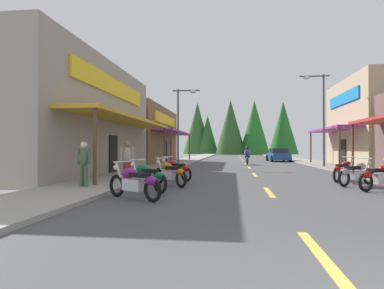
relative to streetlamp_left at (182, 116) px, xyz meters
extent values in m
cube|color=#4C4C4F|center=(4.93, 6.76, -3.89)|extent=(9.69, 87.01, 0.10)
cube|color=#9E9991|center=(-1.28, 6.76, -3.78)|extent=(2.72, 87.01, 0.12)
cube|color=gray|center=(11.13, 6.76, -3.78)|extent=(2.72, 87.01, 0.12)
cube|color=#E0C64C|center=(4.93, -19.74, -3.83)|extent=(0.16, 2.40, 0.01)
cube|color=#E0C64C|center=(4.93, -13.59, -3.83)|extent=(0.16, 2.40, 0.01)
cube|color=#E0C64C|center=(4.93, -6.68, -3.83)|extent=(0.16, 2.40, 0.01)
cube|color=#E0C64C|center=(4.93, -0.53, -3.83)|extent=(0.16, 2.40, 0.01)
cube|color=#E0C64C|center=(4.93, 5.16, -3.83)|extent=(0.16, 2.40, 0.01)
cube|color=#E0C64C|center=(4.93, 11.66, -3.83)|extent=(0.16, 2.40, 0.01)
cube|color=#E0C64C|center=(4.93, 17.45, -3.83)|extent=(0.16, 2.40, 0.01)
cube|color=#E0C64C|center=(4.93, 22.51, -3.83)|extent=(0.16, 2.40, 0.01)
cube|color=#E0C64C|center=(4.93, 27.67, -3.83)|extent=(0.16, 2.40, 0.01)
cube|color=#E0C64C|center=(4.93, 34.12, -3.83)|extent=(0.16, 2.40, 0.01)
cube|color=#E0C64C|center=(4.93, 40.56, -3.83)|extent=(0.16, 2.40, 0.01)
cube|color=gray|center=(-6.29, -7.33, -0.81)|extent=(7.30, 13.54, 6.05)
cube|color=gold|center=(-1.74, -7.33, -0.94)|extent=(1.80, 12.19, 0.16)
cylinder|color=brown|center=(-1.04, -13.22, -2.43)|extent=(0.14, 0.14, 2.82)
cylinder|color=brown|center=(-1.04, -1.43, -2.43)|extent=(0.14, 0.14, 2.82)
cube|color=yellow|center=(-2.58, -7.33, 0.88)|extent=(0.10, 9.48, 0.90)
cube|color=black|center=(-2.60, -7.33, -2.79)|extent=(0.08, 1.10, 2.10)
cube|color=brown|center=(-6.91, 6.37, -1.19)|extent=(8.53, 12.56, 5.28)
cube|color=#8C338C|center=(-1.74, 6.37, -0.94)|extent=(1.80, 11.31, 0.16)
cylinder|color=brown|center=(-1.04, 0.92, -2.43)|extent=(0.14, 0.14, 2.82)
cylinder|color=brown|center=(-1.04, 11.83, -2.43)|extent=(0.14, 0.14, 2.82)
cube|color=yellow|center=(-2.58, 6.37, 0.29)|extent=(0.10, 8.79, 0.90)
cube|color=black|center=(-2.60, 6.37, -2.79)|extent=(0.08, 1.10, 2.10)
cylinder|color=brown|center=(10.89, -3.69, -2.43)|extent=(0.14, 0.14, 2.82)
cube|color=#8C338C|center=(11.59, 2.80, -0.94)|extent=(1.80, 8.51, 0.16)
cylinder|color=brown|center=(10.89, -1.25, -2.43)|extent=(0.14, 0.14, 2.82)
cylinder|color=brown|center=(10.89, 6.86, -2.43)|extent=(0.14, 0.14, 2.82)
cube|color=#197FCC|center=(12.43, 2.80, 1.49)|extent=(0.10, 6.62, 0.90)
cube|color=black|center=(12.45, 2.80, -2.79)|extent=(0.08, 1.10, 2.10)
cylinder|color=#474C51|center=(-0.32, 0.00, -0.91)|extent=(0.14, 0.14, 5.85)
cylinder|color=#474C51|center=(0.31, 0.00, 1.91)|extent=(2.06, 0.10, 0.10)
ellipsoid|color=silver|center=(0.84, 0.00, 1.81)|extent=(0.50, 0.30, 0.24)
cylinder|color=#474C51|center=(10.17, -0.21, -0.52)|extent=(0.14, 0.14, 6.63)
cylinder|color=#474C51|center=(9.54, -0.21, 2.69)|extent=(2.06, 0.10, 0.10)
ellipsoid|color=silver|center=(9.02, -0.21, 2.59)|extent=(0.50, 0.30, 0.24)
torus|color=black|center=(8.02, -13.08, -3.52)|extent=(0.60, 0.41, 0.64)
cube|color=silver|center=(8.67, -12.70, -3.44)|extent=(0.74, 0.60, 0.32)
cube|color=black|center=(8.45, -12.83, -3.16)|extent=(0.66, 0.55, 0.12)
ellipsoid|color=#A51414|center=(8.06, -13.05, -3.29)|extent=(0.50, 0.43, 0.24)
torus|color=black|center=(8.98, -10.86, -3.52)|extent=(0.57, 0.47, 0.64)
torus|color=black|center=(7.78, -11.77, -3.52)|extent=(0.57, 0.47, 0.64)
cube|color=silver|center=(8.38, -11.31, -3.44)|extent=(0.73, 0.65, 0.32)
ellipsoid|color=#99999E|center=(8.54, -11.19, -3.12)|extent=(0.64, 0.59, 0.28)
cube|color=black|center=(8.18, -11.46, -3.16)|extent=(0.65, 0.59, 0.12)
ellipsoid|color=#99999E|center=(7.82, -11.74, -3.29)|extent=(0.50, 0.46, 0.24)
cylinder|color=silver|center=(8.87, -10.94, -3.19)|extent=(0.33, 0.27, 0.71)
cylinder|color=silver|center=(8.78, -11.01, -2.82)|extent=(0.40, 0.50, 0.04)
sphere|color=white|center=(9.00, -10.84, -2.99)|extent=(0.16, 0.16, 0.16)
torus|color=black|center=(8.95, -9.08, -3.52)|extent=(0.48, 0.56, 0.64)
torus|color=black|center=(8.00, -10.24, -3.52)|extent=(0.48, 0.56, 0.64)
cube|color=silver|center=(8.47, -9.66, -3.44)|extent=(0.66, 0.72, 0.32)
ellipsoid|color=#A51414|center=(8.60, -9.51, -3.12)|extent=(0.60, 0.64, 0.28)
cube|color=black|center=(8.31, -9.86, -3.16)|extent=(0.60, 0.64, 0.12)
ellipsoid|color=#A51414|center=(8.03, -10.20, -3.29)|extent=(0.46, 0.49, 0.24)
cylinder|color=silver|center=(8.87, -9.18, -3.19)|extent=(0.28, 0.32, 0.71)
cylinder|color=silver|center=(8.79, -9.28, -2.82)|extent=(0.49, 0.41, 0.04)
sphere|color=white|center=(8.97, -9.06, -2.99)|extent=(0.16, 0.16, 0.16)
torus|color=black|center=(0.45, -15.07, -3.52)|extent=(0.59, 0.43, 0.64)
torus|color=black|center=(1.71, -15.88, -3.52)|extent=(0.59, 0.43, 0.64)
cube|color=silver|center=(1.08, -15.48, -3.44)|extent=(0.74, 0.61, 0.32)
ellipsoid|color=#721972|center=(0.91, -15.37, -3.12)|extent=(0.64, 0.57, 0.28)
cube|color=black|center=(1.29, -15.61, -3.16)|extent=(0.66, 0.56, 0.12)
ellipsoid|color=#721972|center=(1.67, -15.85, -3.29)|extent=(0.50, 0.44, 0.24)
cylinder|color=silver|center=(0.56, -15.14, -3.19)|extent=(0.35, 0.25, 0.71)
cylinder|color=silver|center=(0.66, -15.21, -2.82)|extent=(0.36, 0.53, 0.04)
sphere|color=white|center=(0.42, -15.06, -2.99)|extent=(0.16, 0.16, 0.16)
torus|color=black|center=(0.41, -13.39, -3.52)|extent=(0.56, 0.49, 0.64)
torus|color=black|center=(1.57, -14.35, -3.52)|extent=(0.56, 0.49, 0.64)
cube|color=silver|center=(0.99, -13.87, -3.44)|extent=(0.72, 0.66, 0.32)
ellipsoid|color=#0C5933|center=(0.84, -13.74, -3.12)|extent=(0.64, 0.60, 0.28)
cube|color=black|center=(1.18, -14.03, -3.16)|extent=(0.64, 0.60, 0.12)
ellipsoid|color=#0C5933|center=(1.53, -14.32, -3.29)|extent=(0.49, 0.47, 0.24)
cylinder|color=silver|center=(0.51, -13.47, -3.19)|extent=(0.32, 0.28, 0.71)
cylinder|color=silver|center=(0.61, -13.55, -2.82)|extent=(0.41, 0.49, 0.04)
sphere|color=white|center=(0.39, -13.37, -2.99)|extent=(0.16, 0.16, 0.16)
torus|color=black|center=(0.89, -11.66, -3.52)|extent=(0.52, 0.52, 0.64)
torus|color=black|center=(1.96, -12.72, -3.52)|extent=(0.52, 0.52, 0.64)
cube|color=silver|center=(1.43, -12.19, -3.44)|extent=(0.69, 0.69, 0.32)
ellipsoid|color=#BF660C|center=(1.28, -12.05, -3.12)|extent=(0.62, 0.62, 0.28)
cube|color=black|center=(1.60, -12.37, -3.16)|extent=(0.62, 0.62, 0.12)
ellipsoid|color=#BF660C|center=(1.92, -12.69, -3.29)|extent=(0.48, 0.48, 0.24)
cylinder|color=silver|center=(0.99, -11.76, -3.19)|extent=(0.31, 0.30, 0.71)
cylinder|color=silver|center=(1.07, -11.84, -2.82)|extent=(0.45, 0.45, 0.04)
sphere|color=white|center=(0.87, -11.64, -2.99)|extent=(0.16, 0.16, 0.16)
torus|color=black|center=(0.70, -9.79, -3.52)|extent=(0.55, 0.49, 0.64)
torus|color=black|center=(1.85, -10.75, -3.52)|extent=(0.55, 0.49, 0.64)
cube|color=silver|center=(1.28, -10.27, -3.44)|extent=(0.72, 0.66, 0.32)
ellipsoid|color=#A51414|center=(1.12, -10.14, -3.12)|extent=(0.63, 0.60, 0.28)
cube|color=black|center=(1.47, -10.43, -3.16)|extent=(0.64, 0.60, 0.12)
ellipsoid|color=#A51414|center=(1.81, -10.72, -3.29)|extent=(0.49, 0.47, 0.24)
cylinder|color=silver|center=(0.80, -9.87, -3.19)|extent=(0.32, 0.28, 0.71)
cylinder|color=silver|center=(0.89, -9.95, -2.82)|extent=(0.42, 0.49, 0.04)
sphere|color=white|center=(0.68, -9.77, -2.99)|extent=(0.16, 0.16, 0.16)
torus|color=black|center=(5.05, 4.66, -3.52)|extent=(0.14, 0.65, 0.64)
torus|color=black|center=(4.95, 3.16, -3.52)|extent=(0.14, 0.65, 0.64)
cube|color=silver|center=(5.00, 3.91, -3.44)|extent=(0.33, 0.72, 0.32)
ellipsoid|color=#0C5933|center=(5.01, 4.11, -3.12)|extent=(0.36, 0.58, 0.28)
cube|color=black|center=(4.98, 3.66, -3.16)|extent=(0.32, 0.62, 0.12)
ellipsoid|color=#0C5933|center=(4.95, 3.21, -3.29)|extent=(0.27, 0.45, 0.24)
cylinder|color=silver|center=(5.04, 4.53, -3.19)|extent=(0.08, 0.37, 0.71)
cylinder|color=silver|center=(5.03, 4.41, -2.82)|extent=(0.60, 0.08, 0.04)
sphere|color=white|center=(5.05, 4.69, -2.99)|extent=(0.16, 0.16, 0.16)
ellipsoid|color=#333F8C|center=(4.99, 3.76, -2.79)|extent=(0.40, 0.40, 0.64)
sphere|color=black|center=(4.99, 3.81, -2.39)|extent=(0.24, 0.24, 0.24)
cylinder|color=#333F8C|center=(4.84, 3.94, -3.14)|extent=(0.17, 0.43, 0.24)
cylinder|color=#333F8C|center=(4.80, 4.07, -2.79)|extent=(0.13, 0.51, 0.40)
cylinder|color=#333F8C|center=(5.16, 3.92, -3.14)|extent=(0.17, 0.43, 0.24)
cylinder|color=#333F8C|center=(5.22, 4.04, -2.79)|extent=(0.13, 0.51, 0.40)
cylinder|color=#3F593F|center=(-1.07, -13.86, -3.43)|extent=(0.14, 0.14, 0.81)
cylinder|color=#3F593F|center=(-1.24, -13.79, -3.43)|extent=(0.14, 0.14, 0.81)
ellipsoid|color=#3F593F|center=(-1.16, -13.82, -2.74)|extent=(0.43, 0.37, 0.58)
cylinder|color=#3F593F|center=(-0.93, -13.91, -2.71)|extent=(0.09, 0.09, 0.55)
cylinder|color=#3F593F|center=(-1.38, -13.74, -2.71)|extent=(0.09, 0.09, 0.55)
sphere|color=beige|center=(-1.16, -13.82, -2.33)|extent=(0.22, 0.22, 0.22)
cylinder|color=#726659|center=(-1.41, -8.85, -3.44)|extent=(0.14, 0.14, 0.79)
cylinder|color=#726659|center=(-1.33, -9.01, -3.44)|extent=(0.14, 0.14, 0.79)
ellipsoid|color=#726659|center=(-1.37, -8.93, -2.76)|extent=(0.39, 0.44, 0.56)
cylinder|color=#726659|center=(-1.47, -8.71, -2.74)|extent=(0.09, 0.09, 0.53)
cylinder|color=#726659|center=(-1.27, -9.15, -2.74)|extent=(0.09, 0.09, 0.53)
sphere|color=beige|center=(-1.37, -8.93, -2.37)|extent=(0.21, 0.21, 0.21)
cylinder|color=maroon|center=(-0.33, -11.56, -3.41)|extent=(0.14, 0.14, 0.84)
cylinder|color=maroon|center=(-0.51, -11.56, -3.41)|extent=(0.14, 0.14, 0.84)
ellipsoid|color=#B2A599|center=(-0.42, -11.56, -2.69)|extent=(0.36, 0.26, 0.60)
cylinder|color=#B2A599|center=(-0.18, -11.55, -2.66)|extent=(0.09, 0.09, 0.57)
cylinder|color=#B2A599|center=(-0.66, -11.56, -2.66)|extent=(0.09, 0.09, 0.57)
sphere|color=#8C664C|center=(-0.42, -11.56, -2.27)|extent=(0.23, 0.23, 0.23)
cube|color=#1E4C8C|center=(8.57, 11.29, -3.29)|extent=(2.04, 4.40, 0.70)
cube|color=#262D38|center=(8.58, 11.14, -2.74)|extent=(1.72, 2.29, 0.60)
cylinder|color=black|center=(7.57, 12.69, -3.51)|extent=(0.26, 0.67, 0.66)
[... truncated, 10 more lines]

